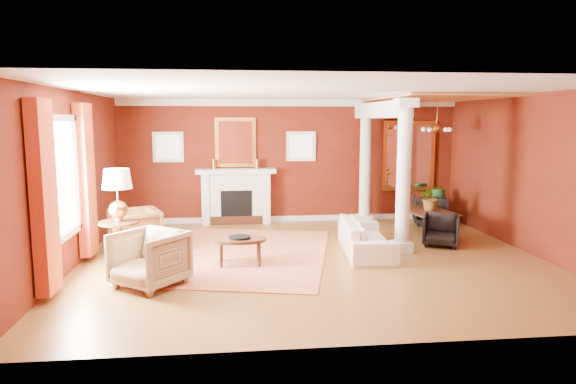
{
  "coord_description": "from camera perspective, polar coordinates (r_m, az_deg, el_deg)",
  "views": [
    {
      "loc": [
        -1.39,
        -8.64,
        2.42
      ],
      "look_at": [
        -0.41,
        0.33,
        1.15
      ],
      "focal_mm": 32.0,
      "sensor_mm": 36.0,
      "label": 1
    }
  ],
  "objects": [
    {
      "name": "left_window",
      "position": [
        8.48,
        -23.4,
        0.6
      ],
      "size": [
        0.21,
        2.55,
        2.6
      ],
      "color": "white",
      "rests_on": "room_shell"
    },
    {
      "name": "flank_window_right",
      "position": [
        12.23,
        1.46,
        5.1
      ],
      "size": [
        0.7,
        0.07,
        0.7
      ],
      "color": "silver",
      "rests_on": "room_shell"
    },
    {
      "name": "header_beam",
      "position": [
        10.99,
        10.2,
        8.93
      ],
      "size": [
        0.3,
        3.2,
        0.32
      ],
      "primitive_type": "cube",
      "color": "silver",
      "rests_on": "column_front"
    },
    {
      "name": "ground",
      "position": [
        9.08,
        2.79,
        -7.46
      ],
      "size": [
        8.0,
        8.0,
        0.0
      ],
      "primitive_type": "plane",
      "color": "brown",
      "rests_on": "ground"
    },
    {
      "name": "fireplace",
      "position": [
        12.09,
        -5.77,
        -0.47
      ],
      "size": [
        1.85,
        0.42,
        1.29
      ],
      "color": "silver",
      "rests_on": "ground"
    },
    {
      "name": "overmantel_mirror",
      "position": [
        12.11,
        -5.86,
        5.51
      ],
      "size": [
        0.95,
        0.07,
        1.15
      ],
      "color": "gold",
      "rests_on": "fireplace"
    },
    {
      "name": "room_shell",
      "position": [
        8.76,
        2.88,
        5.37
      ],
      "size": [
        8.04,
        7.04,
        2.92
      ],
      "color": "#5B170C",
      "rests_on": "ground"
    },
    {
      "name": "column_front",
      "position": [
        9.51,
        12.74,
        1.82
      ],
      "size": [
        0.36,
        0.36,
        2.8
      ],
      "color": "silver",
      "rests_on": "ground"
    },
    {
      "name": "sofa",
      "position": [
        9.5,
        8.69,
        -4.37
      ],
      "size": [
        0.78,
        2.08,
        0.8
      ],
      "primitive_type": "imported",
      "rotation": [
        0.0,
        0.0,
        1.48
      ],
      "color": "white",
      "rests_on": "ground"
    },
    {
      "name": "crown_trim",
      "position": [
        12.19,
        0.3,
        9.89
      ],
      "size": [
        8.0,
        0.08,
        0.16
      ],
      "primitive_type": "cube",
      "color": "silver",
      "rests_on": "room_shell"
    },
    {
      "name": "chandelier",
      "position": [
        11.29,
        16.19,
        6.82
      ],
      "size": [
        0.6,
        0.62,
        0.75
      ],
      "color": "#B27338",
      "rests_on": "room_shell"
    },
    {
      "name": "dining_table",
      "position": [
        11.36,
        15.26,
        -2.45
      ],
      "size": [
        0.67,
        1.53,
        0.83
      ],
      "primitive_type": "imported",
      "rotation": [
        0.0,
        0.0,
        1.67
      ],
      "color": "black",
      "rests_on": "ground"
    },
    {
      "name": "flank_window_left",
      "position": [
        12.21,
        -13.17,
        4.89
      ],
      "size": [
        0.7,
        0.07,
        0.7
      ],
      "color": "silver",
      "rests_on": "room_shell"
    },
    {
      "name": "armchair_stripe",
      "position": [
        7.79,
        -15.17,
        -6.89
      ],
      "size": [
        1.21,
        1.2,
        0.91
      ],
      "primitive_type": "imported",
      "rotation": [
        0.0,
        0.0,
        -0.67
      ],
      "color": "tan",
      "rests_on": "ground"
    },
    {
      "name": "base_trim",
      "position": [
        12.41,
        0.29,
        -2.95
      ],
      "size": [
        8.0,
        0.08,
        0.12
      ],
      "primitive_type": "cube",
      "color": "silver",
      "rests_on": "ground"
    },
    {
      "name": "dining_mirror",
      "position": [
        12.86,
        13.27,
        3.92
      ],
      "size": [
        1.3,
        0.07,
        1.7
      ],
      "color": "gold",
      "rests_on": "room_shell"
    },
    {
      "name": "potted_plant",
      "position": [
        11.23,
        15.66,
        0.65
      ],
      "size": [
        0.5,
        0.55,
        0.42
      ],
      "primitive_type": "imported",
      "rotation": [
        0.0,
        0.0,
        0.02
      ],
      "color": "#26591E",
      "rests_on": "dining_table"
    },
    {
      "name": "rug",
      "position": [
        9.41,
        -5.36,
        -6.88
      ],
      "size": [
        3.89,
        4.66,
        0.02
      ],
      "primitive_type": "cube",
      "rotation": [
        0.0,
        0.0,
        -0.23
      ],
      "color": "maroon",
      "rests_on": "ground"
    },
    {
      "name": "dining_chair_near",
      "position": [
        10.37,
        16.64,
        -3.91
      ],
      "size": [
        0.85,
        0.83,
        0.68
      ],
      "primitive_type": "imported",
      "rotation": [
        0.0,
        0.0,
        -0.43
      ],
      "color": "black",
      "rests_on": "ground"
    },
    {
      "name": "column_back",
      "position": [
        12.08,
        8.59,
        3.21
      ],
      "size": [
        0.36,
        0.36,
        2.8
      ],
      "color": "silver",
      "rests_on": "ground"
    },
    {
      "name": "amber_ceiling",
      "position": [
        11.23,
        16.18,
        10.0
      ],
      "size": [
        2.3,
        3.4,
        0.04
      ],
      "primitive_type": "cube",
      "color": "#D98940",
      "rests_on": "room_shell"
    },
    {
      "name": "armchair_leopard",
      "position": [
        9.81,
        -16.7,
        -3.94
      ],
      "size": [
        1.06,
        1.09,
        0.89
      ],
      "primitive_type": "imported",
      "rotation": [
        0.0,
        0.0,
        -1.22
      ],
      "color": "black",
      "rests_on": "ground"
    },
    {
      "name": "coffee_book",
      "position": [
        8.64,
        -5.91,
        -4.44
      ],
      "size": [
        0.16,
        0.05,
        0.22
      ],
      "primitive_type": "imported",
      "rotation": [
        0.0,
        0.0,
        0.19
      ],
      "color": "black",
      "rests_on": "coffee_table"
    },
    {
      "name": "dining_chair_far",
      "position": [
        12.4,
        15.47,
        -1.76
      ],
      "size": [
        0.89,
        0.86,
        0.76
      ],
      "primitive_type": "imported",
      "rotation": [
        0.0,
        0.0,
        2.87
      ],
      "color": "black",
      "rests_on": "ground"
    },
    {
      "name": "coffee_table",
      "position": [
        8.67,
        -5.37,
        -5.44
      ],
      "size": [
        0.9,
        0.9,
        0.46
      ],
      "rotation": [
        0.0,
        0.0,
        -0.26
      ],
      "color": "black",
      "rests_on": "ground"
    },
    {
      "name": "green_urn",
      "position": [
        12.64,
        16.26,
        -1.87
      ],
      "size": [
        0.34,
        0.34,
        0.82
      ],
      "color": "#14411B",
      "rests_on": "ground"
    },
    {
      "name": "side_table",
      "position": [
        8.87,
        -18.37,
        -0.86
      ],
      "size": [
        0.65,
        0.65,
        1.63
      ],
      "rotation": [
        0.0,
        0.0,
        -0.17
      ],
      "color": "black",
      "rests_on": "ground"
    }
  ]
}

